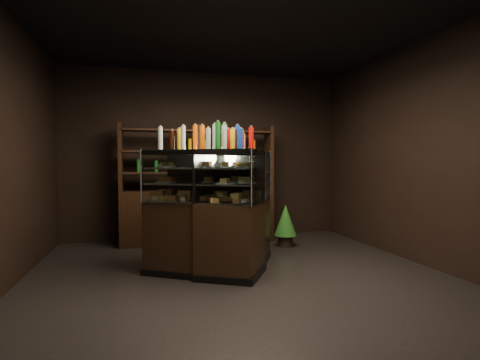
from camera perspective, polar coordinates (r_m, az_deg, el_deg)
name	(u,v)px	position (r m, az deg, el deg)	size (l,w,h in m)	color
ground	(239,276)	(4.63, -0.15, -14.46)	(5.00, 5.00, 0.00)	black
room_shell	(239,114)	(4.47, -0.15, 10.08)	(5.02, 5.02, 3.01)	black
display_case	(221,230)	(4.77, -2.91, -7.68)	(1.84, 1.57, 1.53)	black
food_display	(221,182)	(4.70, -2.89, -0.34)	(1.40, 1.21, 0.47)	#C98048
bottles_top	(221,139)	(4.71, -2.95, 6.24)	(1.23, 1.07, 0.30)	black
potted_conifer	(286,219)	(6.17, 6.95, -5.98)	(0.36, 0.36, 0.78)	black
back_shelving	(199,207)	(6.45, -6.34, -4.17)	(2.59, 0.44, 2.00)	black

